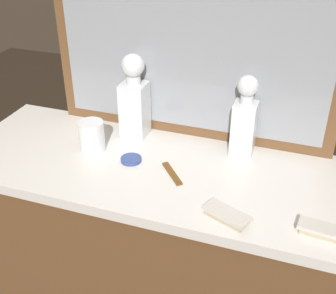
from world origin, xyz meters
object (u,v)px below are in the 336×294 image
Objects in this scene: porcelain_dish at (131,160)px; tortoiseshell_comb at (172,173)px; crystal_tumbler_far_right at (92,137)px; crystal_decanter_right at (135,104)px; silver_brush_far_left at (227,215)px; silver_brush_left at (329,232)px; crystal_decanter_front at (244,124)px.

porcelain_dish reaches higher than tortoiseshell_comb.
crystal_tumbler_far_right reaches higher than porcelain_dish.
silver_brush_far_left is (0.42, -0.36, -0.11)m from crystal_decanter_right.
crystal_decanter_right reaches higher than tortoiseshell_comb.
silver_brush_left is at bearing 4.43° from silver_brush_far_left.
crystal_decanter_front is 1.72× the size of silver_brush_left.
crystal_decanter_right is at bearing 153.90° from silver_brush_left.
silver_brush_left is at bearing -48.47° from crystal_decanter_front.
crystal_decanter_front is 2.50× the size of tortoiseshell_comb.
tortoiseshell_comb is (0.15, -0.03, -0.00)m from porcelain_dish.
tortoiseshell_comb is at bearing 164.33° from silver_brush_left.
porcelain_dish is 0.16m from tortoiseshell_comb.
crystal_decanter_front reaches higher than crystal_tumbler_far_right.
crystal_decanter_front reaches higher than silver_brush_left.
crystal_decanter_right reaches higher than porcelain_dish.
crystal_decanter_front is 0.39m from porcelain_dish.
silver_brush_left is 0.27m from silver_brush_far_left.
porcelain_dish is at bearing -9.94° from crystal_tumbler_far_right.
crystal_decanter_right is 1.86× the size of silver_brush_left.
silver_brush_left and silver_brush_far_left have the same top height.
silver_brush_left is (0.78, -0.19, -0.04)m from crystal_tumbler_far_right.
crystal_tumbler_far_right is 0.73× the size of silver_brush_far_left.
crystal_decanter_right is 0.19m from crystal_tumbler_far_right.
crystal_decanter_front is 0.29m from tortoiseshell_comb.
crystal_decanter_right is at bearing 107.79° from porcelain_dish.
silver_brush_far_left is 0.26m from tortoiseshell_comb.
porcelain_dish is at bearing 165.61° from silver_brush_left.
silver_brush_far_left is (0.03, -0.35, -0.10)m from crystal_decanter_front.
silver_brush_left is at bearing -26.10° from crystal_decanter_right.
crystal_tumbler_far_right is 0.32m from tortoiseshell_comb.
crystal_decanter_right is at bearing 135.97° from tortoiseshell_comb.
silver_brush_left reaches higher than porcelain_dish.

